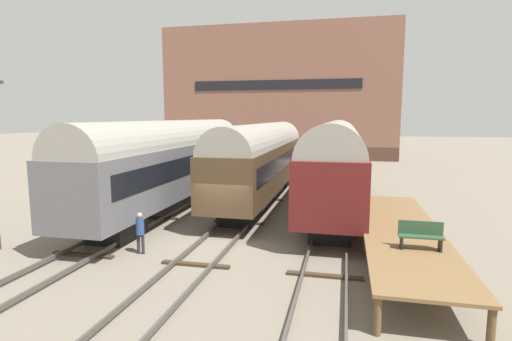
# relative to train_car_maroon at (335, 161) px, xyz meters

# --- Properties ---
(ground_plane) EXTENTS (200.00, 200.00, 0.00)m
(ground_plane) POSITION_rel_train_car_maroon_xyz_m (-4.68, -6.73, -2.93)
(ground_plane) COLOR slate
(track_left) EXTENTS (2.60, 60.00, 0.26)m
(track_left) POSITION_rel_train_car_maroon_xyz_m (-9.35, -6.73, -2.79)
(track_left) COLOR #4C4742
(track_left) RESTS_ON ground
(track_middle) EXTENTS (2.60, 60.00, 0.26)m
(track_middle) POSITION_rel_train_car_maroon_xyz_m (-4.68, -6.73, -2.79)
(track_middle) COLOR #4C4742
(track_middle) RESTS_ON ground
(track_right) EXTENTS (2.60, 60.00, 0.26)m
(track_right) POSITION_rel_train_car_maroon_xyz_m (-0.00, -6.73, -2.79)
(track_right) COLOR #4C4742
(track_right) RESTS_ON ground
(train_car_maroon) EXTENTS (3.05, 16.02, 5.18)m
(train_car_maroon) POSITION_rel_train_car_maroon_xyz_m (0.00, 0.00, 0.00)
(train_car_maroon) COLOR black
(train_car_maroon) RESTS_ON ground
(train_car_brown) EXTENTS (2.88, 17.56, 5.00)m
(train_car_brown) POSITION_rel_train_car_maroon_xyz_m (-4.68, 2.23, -0.08)
(train_car_brown) COLOR black
(train_car_brown) RESTS_ON ground
(train_car_grey) EXTENTS (2.96, 18.74, 5.21)m
(train_car_grey) POSITION_rel_train_car_maroon_xyz_m (-9.35, -1.26, 0.04)
(train_car_grey) COLOR black
(train_car_grey) RESTS_ON ground
(station_platform) EXTENTS (2.87, 12.68, 1.11)m
(station_platform) POSITION_rel_train_car_maroon_xyz_m (2.75, -6.93, -1.90)
(station_platform) COLOR brown
(station_platform) RESTS_ON ground
(bench) EXTENTS (1.40, 0.40, 0.91)m
(bench) POSITION_rel_train_car_maroon_xyz_m (3.05, -9.36, -1.33)
(bench) COLOR #2D4C33
(bench) RESTS_ON station_platform
(person_worker) EXTENTS (0.32, 0.32, 1.68)m
(person_worker) POSITION_rel_train_car_maroon_xyz_m (-7.28, -8.98, -1.92)
(person_worker) COLOR #282833
(person_worker) RESTS_ON ground
(warehouse_building) EXTENTS (30.41, 10.63, 17.04)m
(warehouse_building) POSITION_rel_train_car_maroon_xyz_m (-8.36, 32.76, 5.59)
(warehouse_building) COLOR #4F342A
(warehouse_building) RESTS_ON ground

